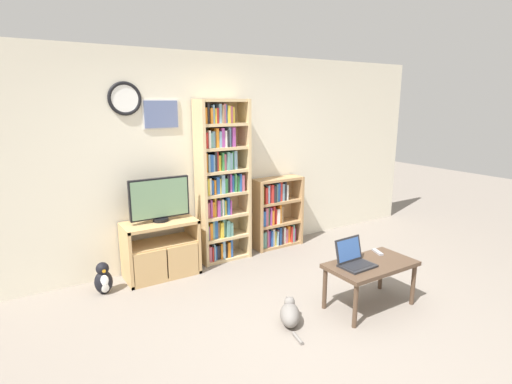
# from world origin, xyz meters

# --- Properties ---
(ground_plane) EXTENTS (18.00, 18.00, 0.00)m
(ground_plane) POSITION_xyz_m (0.00, 0.00, 0.00)
(ground_plane) COLOR gray
(wall_back) EXTENTS (7.02, 0.09, 2.60)m
(wall_back) POSITION_xyz_m (-0.01, 2.17, 1.31)
(wall_back) COLOR beige
(wall_back) RESTS_ON ground_plane
(tv_stand) EXTENTS (0.84, 0.44, 0.66)m
(tv_stand) POSITION_xyz_m (-0.82, 1.88, 0.33)
(tv_stand) COLOR tan
(tv_stand) RESTS_ON ground_plane
(television) EXTENTS (0.69, 0.18, 0.51)m
(television) POSITION_xyz_m (-0.80, 1.91, 0.92)
(television) COLOR black
(television) RESTS_ON tv_stand
(bookshelf_tall) EXTENTS (0.65, 0.31, 2.05)m
(bookshelf_tall) POSITION_xyz_m (0.02, 1.99, 1.03)
(bookshelf_tall) COLOR tan
(bookshelf_tall) RESTS_ON ground_plane
(bookshelf_short) EXTENTS (0.72, 0.27, 0.98)m
(bookshelf_short) POSITION_xyz_m (0.87, 2.01, 0.47)
(bookshelf_short) COLOR tan
(bookshelf_short) RESTS_ON ground_plane
(coffee_table) EXTENTS (0.89, 0.50, 0.47)m
(coffee_table) POSITION_xyz_m (0.70, 0.09, 0.41)
(coffee_table) COLOR #4C3828
(coffee_table) RESTS_ON ground_plane
(laptop) EXTENTS (0.34, 0.29, 0.25)m
(laptop) POSITION_xyz_m (0.51, 0.14, 0.53)
(laptop) COLOR #232326
(laptop) RESTS_ON coffee_table
(remote_near_laptop) EXTENTS (0.09, 0.17, 0.02)m
(remote_near_laptop) POSITION_xyz_m (0.96, 0.23, 0.48)
(remote_near_laptop) COLOR #99999E
(remote_near_laptop) RESTS_ON coffee_table
(cat) EXTENTS (0.32, 0.50, 0.24)m
(cat) POSITION_xyz_m (-0.17, 0.24, 0.10)
(cat) COLOR slate
(cat) RESTS_ON ground_plane
(penguin_figurine) EXTENTS (0.19, 0.17, 0.35)m
(penguin_figurine) POSITION_xyz_m (-1.50, 1.78, 0.16)
(penguin_figurine) COLOR black
(penguin_figurine) RESTS_ON ground_plane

